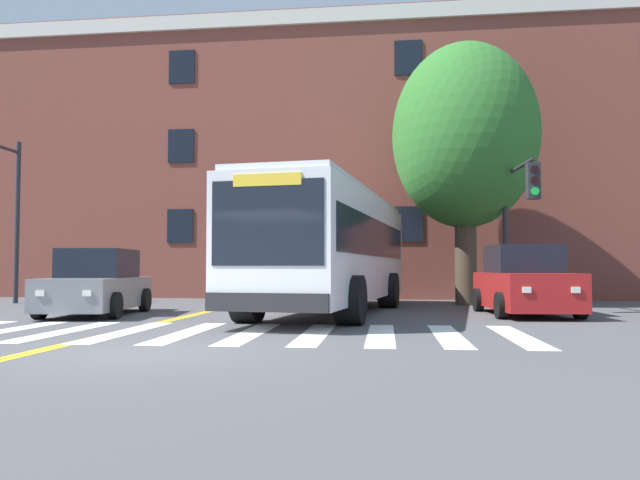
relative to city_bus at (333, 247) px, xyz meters
The scene contains 12 objects.
ground_plane 8.79m from the city_bus, 103.26° to the right, with size 120.00×120.00×0.00m, color #4C4C4F.
crosswalk 6.30m from the city_bus, 111.83° to the right, with size 12.95×4.28×0.01m.
lane_line_yellow_inner 9.34m from the city_bus, 113.62° to the left, with size 0.12×36.00×0.01m, color gold.
lane_line_yellow_outer 9.28m from the city_bus, 112.70° to the left, with size 0.12×36.00×0.01m, color gold.
city_bus is the anchor object (origin of this frame).
car_grey_near_lane 6.42m from the city_bus, 166.22° to the right, with size 2.49×4.58×1.75m.
car_red_far_lane 5.23m from the city_bus, ahead, with size 2.37×4.48×1.86m.
car_tan_behind_bus 9.38m from the city_bus, 91.64° to the left, with size 2.09×4.70×1.85m.
traffic_light_near_corner 5.83m from the city_bus, 19.50° to the left, with size 0.50×3.34×4.74m.
traffic_light_overhead 5.65m from the city_bus, 132.00° to the left, with size 0.48×2.66×4.85m.
street_tree_curbside_large 7.07m from the city_bus, 46.14° to the left, with size 6.88×6.96×8.93m.
building_facade 12.49m from the city_bus, 101.92° to the left, with size 35.18×8.15×11.91m.
Camera 1 is at (3.75, -8.90, 1.25)m, focal length 35.00 mm.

